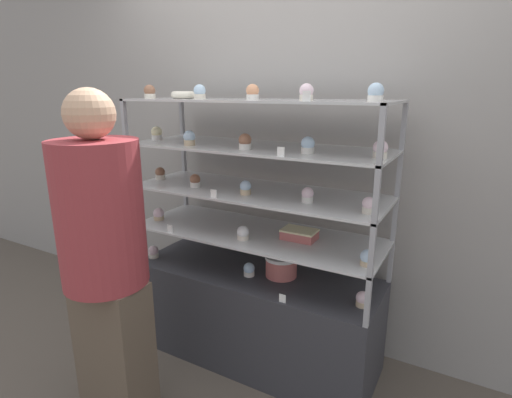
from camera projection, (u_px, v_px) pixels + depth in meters
name	position (u px, v px, depth m)	size (l,w,h in m)	color
ground_plane	(256.00, 355.00, 2.51)	(20.00, 20.00, 0.00)	brown
back_wall	(288.00, 141.00, 2.51)	(8.00, 0.05, 2.60)	gray
display_base	(256.00, 314.00, 2.43)	(1.45, 0.53, 0.57)	#333338
display_riser_lower	(256.00, 234.00, 2.29)	(1.45, 0.53, 0.25)	#99999E
display_riser_middle	(256.00, 193.00, 2.23)	(1.45, 0.53, 0.25)	#99999E
display_riser_upper	(256.00, 149.00, 2.16)	(1.45, 0.53, 0.25)	#99999E
display_riser_top	(256.00, 102.00, 2.10)	(1.45, 0.53, 0.25)	#99999E
layer_cake_centerpiece	(281.00, 265.00, 2.29)	(0.19, 0.19, 0.13)	#C66660
sheet_cake_frosted	(299.00, 234.00, 2.18)	(0.19, 0.12, 0.06)	#C66660
cupcake_0	(153.00, 252.00, 2.55)	(0.07, 0.07, 0.08)	beige
cupcake_1	(249.00, 270.00, 2.30)	(0.07, 0.07, 0.08)	white
cupcake_2	(362.00, 299.00, 1.97)	(0.07, 0.07, 0.08)	#CCB28C
price_tag_0	(282.00, 298.00, 2.01)	(0.04, 0.00, 0.04)	white
cupcake_3	(159.00, 214.00, 2.50)	(0.07, 0.07, 0.08)	#CCB28C
cupcake_4	(243.00, 233.00, 2.17)	(0.07, 0.07, 0.08)	beige
cupcake_5	(367.00, 258.00, 1.85)	(0.07, 0.07, 0.08)	#CCB28C
price_tag_1	(170.00, 229.00, 2.28)	(0.04, 0.00, 0.04)	white
cupcake_6	(160.00, 173.00, 2.49)	(0.06, 0.06, 0.08)	beige
cupcake_7	(195.00, 181.00, 2.29)	(0.06, 0.06, 0.08)	white
cupcake_8	(245.00, 188.00, 2.13)	(0.06, 0.06, 0.08)	#CCB28C
cupcake_9	(308.00, 195.00, 1.98)	(0.06, 0.06, 0.08)	white
cupcake_10	(369.00, 205.00, 1.80)	(0.06, 0.06, 0.08)	beige
price_tag_2	(214.00, 194.00, 2.07)	(0.04, 0.00, 0.04)	white
cupcake_11	(157.00, 134.00, 2.42)	(0.07, 0.07, 0.08)	white
cupcake_12	(189.00, 138.00, 2.19)	(0.07, 0.07, 0.08)	#CCB28C
cupcake_13	(245.00, 142.00, 2.04)	(0.07, 0.07, 0.08)	white
cupcake_14	(308.00, 145.00, 1.91)	(0.07, 0.07, 0.08)	white
cupcake_15	(380.00, 150.00, 1.77)	(0.07, 0.07, 0.08)	beige
price_tag_3	(281.00, 152.00, 1.82)	(0.04, 0.00, 0.04)	white
cupcake_16	(150.00, 92.00, 2.34)	(0.07, 0.07, 0.08)	beige
cupcake_17	(200.00, 92.00, 2.18)	(0.07, 0.07, 0.08)	beige
cupcake_18	(253.00, 92.00, 2.04)	(0.07, 0.07, 0.08)	white
cupcake_19	(306.00, 92.00, 1.85)	(0.07, 0.07, 0.08)	beige
cupcake_20	(376.00, 93.00, 1.66)	(0.07, 0.07, 0.08)	white
price_tag_4	(307.00, 96.00, 1.70)	(0.04, 0.00, 0.04)	white
donut_glazed	(183.00, 95.00, 2.28)	(0.14, 0.14, 0.04)	#EFE5CC
customer_figure	(105.00, 259.00, 1.81)	(0.38, 0.38, 1.62)	brown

